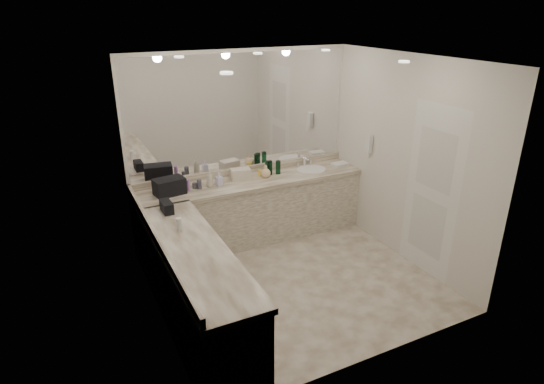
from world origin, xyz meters
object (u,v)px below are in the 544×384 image
soap_bottle_b (219,179)px  soap_bottle_a (209,178)px  sink (311,170)px  cream_cosmetic_case (241,174)px  soap_bottle_c (266,171)px  hand_towel (340,164)px  wall_phone (369,143)px  black_toiletry_bag (169,186)px

soap_bottle_b → soap_bottle_a: bearing=175.8°
sink → cream_cosmetic_case: size_ratio=1.67×
soap_bottle_c → hand_towel: bearing=-2.2°
soap_bottle_a → soap_bottle_c: bearing=-0.2°
hand_towel → soap_bottle_b: bearing=178.8°
sink → soap_bottle_b: 1.42m
hand_towel → wall_phone: bearing=-74.3°
hand_towel → soap_bottle_a: (-2.02, 0.05, 0.10)m
soap_bottle_a → soap_bottle_c: 0.81m
wall_phone → cream_cosmetic_case: 1.82m
cream_cosmetic_case → hand_towel: bearing=6.2°
wall_phone → soap_bottle_a: (-2.15, 0.51, -0.33)m
cream_cosmetic_case → hand_towel: 1.56m
black_toiletry_bag → soap_bottle_b: size_ratio=2.11×
cream_cosmetic_case → soap_bottle_c: 0.35m
sink → soap_bottle_b: size_ratio=2.49×
soap_bottle_b → soap_bottle_c: bearing=0.6°
wall_phone → black_toiletry_bag: size_ratio=0.64×
sink → soap_bottle_c: (-0.73, 0.01, 0.09)m
sink → wall_phone: size_ratio=1.83×
hand_towel → soap_bottle_b: 1.89m
wall_phone → hand_towel: bearing=105.7°
sink → wall_phone: bearing=-39.6°
black_toiletry_bag → cream_cosmetic_case: size_ratio=1.41×
black_toiletry_bag → soap_bottle_a: (0.54, 0.02, 0.01)m
wall_phone → soap_bottle_c: bearing=159.2°
hand_towel → sink: bearing=175.4°
soap_bottle_a → hand_towel: bearing=-1.4°
wall_phone → soap_bottle_c: wall_phone is taller
soap_bottle_a → wall_phone: bearing=-13.4°
soap_bottle_b → cream_cosmetic_case: bearing=13.5°
cream_cosmetic_case → soap_bottle_b: bearing=-155.9°
sink → cream_cosmetic_case: cream_cosmetic_case is taller
wall_phone → black_toiletry_bag: wall_phone is taller
cream_cosmetic_case → hand_towel: size_ratio=1.09×
hand_towel → soap_bottle_c: (-1.21, 0.05, 0.07)m
wall_phone → soap_bottle_b: size_ratio=1.36×
black_toiletry_bag → soap_bottle_c: bearing=0.7°
wall_phone → soap_bottle_c: size_ratio=1.36×
cream_cosmetic_case → soap_bottle_a: soap_bottle_a is taller
wall_phone → soap_bottle_b: (-2.02, 0.50, -0.36)m
sink → soap_bottle_a: (-1.55, 0.01, 0.12)m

